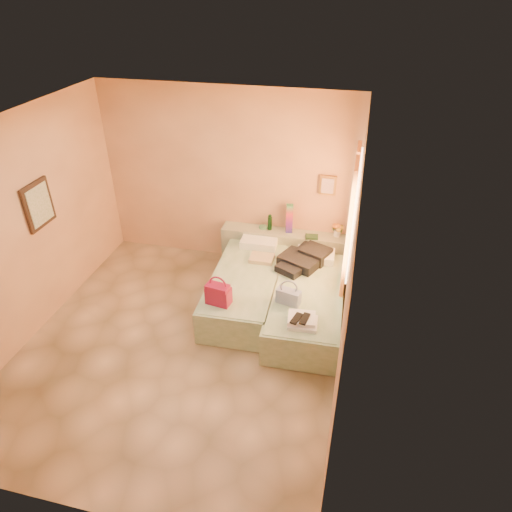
{
  "coord_description": "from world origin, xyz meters",
  "views": [
    {
      "loc": [
        1.96,
        -4.09,
        4.16
      ],
      "look_at": [
        0.79,
        0.85,
        0.95
      ],
      "focal_mm": 32.0,
      "sensor_mm": 36.0,
      "label": 1
    }
  ],
  "objects_px": {
    "flower_vase": "(338,229)",
    "towel_stack": "(303,321)",
    "headboard_ledge": "(285,250)",
    "bed_left": "(247,288)",
    "magenta_handbag": "(218,294)",
    "water_bottle": "(270,222)",
    "green_book": "(312,237)",
    "bed_right": "(307,305)",
    "blue_handbag": "(288,297)"
  },
  "relations": [
    {
      "from": "bed_right",
      "to": "bed_left",
      "type": "bearing_deg",
      "value": 166.46
    },
    {
      "from": "flower_vase",
      "to": "blue_handbag",
      "type": "bearing_deg",
      "value": -106.14
    },
    {
      "from": "bed_left",
      "to": "magenta_handbag",
      "type": "bearing_deg",
      "value": -106.14
    },
    {
      "from": "headboard_ledge",
      "to": "water_bottle",
      "type": "bearing_deg",
      "value": 173.14
    },
    {
      "from": "magenta_handbag",
      "to": "blue_handbag",
      "type": "relative_size",
      "value": 1.01
    },
    {
      "from": "headboard_ledge",
      "to": "flower_vase",
      "type": "distance_m",
      "value": 0.91
    },
    {
      "from": "blue_handbag",
      "to": "towel_stack",
      "type": "height_order",
      "value": "blue_handbag"
    },
    {
      "from": "magenta_handbag",
      "to": "flower_vase",
      "type": "bearing_deg",
      "value": 62.84
    },
    {
      "from": "bed_left",
      "to": "flower_vase",
      "type": "distance_m",
      "value": 1.7
    },
    {
      "from": "water_bottle",
      "to": "magenta_handbag",
      "type": "distance_m",
      "value": 1.83
    },
    {
      "from": "bed_left",
      "to": "water_bottle",
      "type": "height_order",
      "value": "water_bottle"
    },
    {
      "from": "towel_stack",
      "to": "bed_left",
      "type": "bearing_deg",
      "value": 136.39
    },
    {
      "from": "headboard_ledge",
      "to": "towel_stack",
      "type": "bearing_deg",
      "value": -73.93
    },
    {
      "from": "water_bottle",
      "to": "blue_handbag",
      "type": "bearing_deg",
      "value": -69.98
    },
    {
      "from": "headboard_ledge",
      "to": "water_bottle",
      "type": "xyz_separation_m",
      "value": [
        -0.27,
        0.03,
        0.45
      ]
    },
    {
      "from": "bed_right",
      "to": "flower_vase",
      "type": "xyz_separation_m",
      "value": [
        0.26,
        1.31,
        0.52
      ]
    },
    {
      "from": "towel_stack",
      "to": "water_bottle",
      "type": "bearing_deg",
      "value": 112.72
    },
    {
      "from": "water_bottle",
      "to": "towel_stack",
      "type": "bearing_deg",
      "value": -67.28
    },
    {
      "from": "bed_left",
      "to": "towel_stack",
      "type": "bearing_deg",
      "value": -45.55
    },
    {
      "from": "bed_left",
      "to": "bed_right",
      "type": "distance_m",
      "value": 0.92
    },
    {
      "from": "headboard_ledge",
      "to": "towel_stack",
      "type": "height_order",
      "value": "headboard_ledge"
    },
    {
      "from": "magenta_handbag",
      "to": "headboard_ledge",
      "type": "bearing_deg",
      "value": 81.47
    },
    {
      "from": "headboard_ledge",
      "to": "bed_left",
      "type": "xyz_separation_m",
      "value": [
        -0.38,
        -1.05,
        -0.08
      ]
    },
    {
      "from": "bed_left",
      "to": "blue_handbag",
      "type": "distance_m",
      "value": 0.93
    },
    {
      "from": "headboard_ledge",
      "to": "blue_handbag",
      "type": "xyz_separation_m",
      "value": [
        0.31,
        -1.56,
        0.27
      ]
    },
    {
      "from": "green_book",
      "to": "magenta_handbag",
      "type": "bearing_deg",
      "value": -127.19
    },
    {
      "from": "headboard_ledge",
      "to": "towel_stack",
      "type": "xyz_separation_m",
      "value": [
        0.56,
        -1.94,
        0.23
      ]
    },
    {
      "from": "flower_vase",
      "to": "towel_stack",
      "type": "distance_m",
      "value": 2.04
    },
    {
      "from": "water_bottle",
      "to": "green_book",
      "type": "distance_m",
      "value": 0.7
    },
    {
      "from": "water_bottle",
      "to": "blue_handbag",
      "type": "xyz_separation_m",
      "value": [
        0.58,
        -1.59,
        -0.17
      ]
    },
    {
      "from": "headboard_ledge",
      "to": "magenta_handbag",
      "type": "distance_m",
      "value": 1.88
    },
    {
      "from": "water_bottle",
      "to": "green_book",
      "type": "height_order",
      "value": "water_bottle"
    },
    {
      "from": "bed_left",
      "to": "green_book",
      "type": "relative_size",
      "value": 10.37
    },
    {
      "from": "blue_handbag",
      "to": "towel_stack",
      "type": "distance_m",
      "value": 0.45
    },
    {
      "from": "water_bottle",
      "to": "flower_vase",
      "type": "relative_size",
      "value": 1.0
    },
    {
      "from": "water_bottle",
      "to": "bed_right",
      "type": "bearing_deg",
      "value": -57.98
    },
    {
      "from": "headboard_ledge",
      "to": "flower_vase",
      "type": "xyz_separation_m",
      "value": [
        0.79,
        0.07,
        0.45
      ]
    },
    {
      "from": "green_book",
      "to": "bed_right",
      "type": "bearing_deg",
      "value": -91.89
    },
    {
      "from": "water_bottle",
      "to": "towel_stack",
      "type": "xyz_separation_m",
      "value": [
        0.83,
        -1.97,
        -0.22
      ]
    },
    {
      "from": "bed_right",
      "to": "towel_stack",
      "type": "distance_m",
      "value": 0.77
    },
    {
      "from": "headboard_ledge",
      "to": "bed_left",
      "type": "bearing_deg",
      "value": -109.65
    },
    {
      "from": "bed_right",
      "to": "green_book",
      "type": "bearing_deg",
      "value": 93.47
    },
    {
      "from": "flower_vase",
      "to": "blue_handbag",
      "type": "xyz_separation_m",
      "value": [
        -0.47,
        -1.64,
        -0.17
      ]
    },
    {
      "from": "green_book",
      "to": "flower_vase",
      "type": "relative_size",
      "value": 0.79
    },
    {
      "from": "flower_vase",
      "to": "towel_stack",
      "type": "relative_size",
      "value": 0.7
    },
    {
      "from": "water_bottle",
      "to": "magenta_handbag",
      "type": "bearing_deg",
      "value": -99.15
    },
    {
      "from": "bed_right",
      "to": "blue_handbag",
      "type": "xyz_separation_m",
      "value": [
        -0.21,
        -0.33,
        0.35
      ]
    },
    {
      "from": "bed_right",
      "to": "green_book",
      "type": "distance_m",
      "value": 1.23
    },
    {
      "from": "magenta_handbag",
      "to": "towel_stack",
      "type": "bearing_deg",
      "value": 0.4
    },
    {
      "from": "bed_left",
      "to": "green_book",
      "type": "height_order",
      "value": "green_book"
    }
  ]
}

